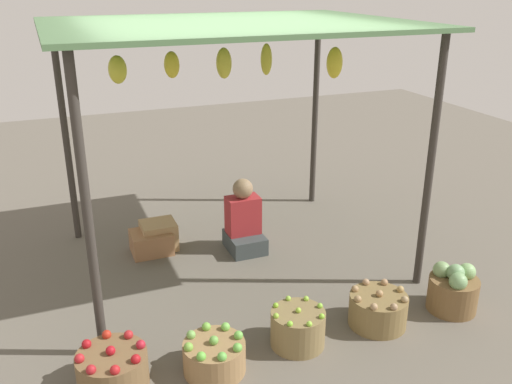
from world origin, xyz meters
TOP-DOWN VIEW (x-y plane):
  - ground_plane at (0.00, 0.00)m, footprint 14.00×14.00m
  - market_stall_structure at (0.00, 0.01)m, footprint 3.20×2.49m
  - vendor_person at (0.17, 0.15)m, footprint 0.36×0.44m
  - basket_red_apples at (-1.43, -1.50)m, footprint 0.50×0.50m
  - basket_green_apples at (-0.71, -1.60)m, footprint 0.46×0.46m
  - basket_limes at (-0.01, -1.54)m, footprint 0.43×0.43m
  - basket_potatoes at (0.72, -1.54)m, footprint 0.48×0.48m
  - basket_cabbages at (1.44, -1.58)m, footprint 0.42×0.42m
  - wooden_crate_near_vendor at (-0.76, 0.43)m, footprint 0.41×0.35m
  - wooden_crate_stacked_rear at (-0.67, 0.50)m, footprint 0.36×0.32m

SIDE VIEW (x-z plane):
  - ground_plane at x=0.00m, z-range 0.00..0.00m
  - wooden_crate_near_vendor at x=-0.76m, z-range 0.00..0.23m
  - basket_green_apples at x=-0.71m, z-range -0.02..0.27m
  - basket_potatoes at x=0.72m, z-range -0.02..0.30m
  - basket_red_apples at x=-1.43m, z-range -0.02..0.31m
  - wooden_crate_stacked_rear at x=-0.67m, z-range 0.00..0.29m
  - basket_limes at x=-0.01m, z-range -0.02..0.31m
  - basket_cabbages at x=1.44m, z-range -0.03..0.40m
  - vendor_person at x=0.17m, z-range -0.09..0.69m
  - market_stall_structure at x=0.00m, z-range 0.99..3.32m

